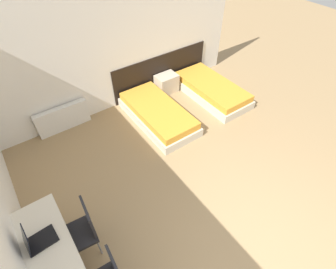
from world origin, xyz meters
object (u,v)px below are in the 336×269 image
(chair_near_laptop, at_px, (82,229))
(laptop, at_px, (36,240))
(bed_near_door, at_px, (212,90))
(bed_near_window, at_px, (158,114))
(nightstand, at_px, (167,84))

(chair_near_laptop, relative_size, laptop, 2.72)
(chair_near_laptop, bearing_deg, bed_near_door, 29.49)
(laptop, bearing_deg, bed_near_window, 28.21)
(bed_near_window, bearing_deg, nightstand, 44.95)
(bed_near_door, height_order, laptop, laptop)
(nightstand, relative_size, chair_near_laptop, 0.54)
(nightstand, distance_m, laptop, 4.37)
(bed_near_door, bearing_deg, nightstand, 135.05)
(bed_near_window, bearing_deg, bed_near_door, 0.00)
(chair_near_laptop, bearing_deg, laptop, -172.41)
(bed_near_window, distance_m, laptop, 3.33)
(bed_near_door, height_order, nightstand, nightstand)
(bed_near_window, xyz_separation_m, nightstand, (0.76, 0.76, 0.06))
(bed_near_window, bearing_deg, chair_near_laptop, -143.50)
(bed_near_door, distance_m, nightstand, 1.08)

